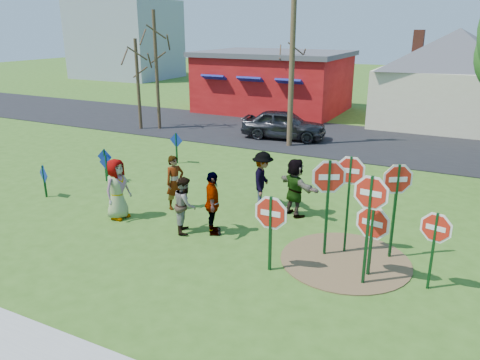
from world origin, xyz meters
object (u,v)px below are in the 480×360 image
(utility_pole, at_px, (292,55))
(person_b, at_px, (175,182))
(stop_sign_d, at_px, (397,188))
(stop_sign_a, at_px, (271,218))
(stop_sign_c, at_px, (370,205))
(stop_sign_b, at_px, (350,180))
(person_a, at_px, (117,189))
(suv, at_px, (284,124))

(utility_pole, bearing_deg, person_b, -91.99)
(stop_sign_d, height_order, utility_pole, utility_pole)
(stop_sign_a, height_order, utility_pole, utility_pole)
(stop_sign_c, bearing_deg, utility_pole, 124.73)
(stop_sign_b, bearing_deg, person_a, -177.10)
(stop_sign_c, xyz_separation_m, utility_pole, (-6.05, 11.04, 2.36))
(stop_sign_c, height_order, person_a, stop_sign_c)
(stop_sign_b, xyz_separation_m, suv, (-6.06, 10.93, -1.19))
(stop_sign_a, relative_size, suv, 0.47)
(stop_sign_a, distance_m, stop_sign_d, 3.16)
(stop_sign_a, bearing_deg, stop_sign_d, 37.06)
(stop_sign_b, distance_m, stop_sign_c, 1.56)
(stop_sign_c, distance_m, suv, 14.11)
(stop_sign_c, xyz_separation_m, person_b, (-6.37, 1.90, -1.03))
(suv, bearing_deg, stop_sign_b, -158.32)
(stop_sign_a, relative_size, stop_sign_b, 0.75)
(person_a, height_order, utility_pole, utility_pole)
(stop_sign_c, bearing_deg, suv, 125.11)
(stop_sign_d, height_order, person_b, stop_sign_d)
(stop_sign_d, bearing_deg, person_b, 145.48)
(stop_sign_b, distance_m, suv, 12.56)
(stop_sign_a, height_order, person_b, stop_sign_a)
(utility_pole, bearing_deg, stop_sign_a, -71.04)
(stop_sign_a, xyz_separation_m, stop_sign_b, (1.35, 1.72, 0.62))
(stop_sign_b, bearing_deg, stop_sign_c, -64.50)
(person_b, bearing_deg, stop_sign_a, -92.93)
(person_b, distance_m, suv, 10.39)
(stop_sign_a, distance_m, stop_sign_b, 2.27)
(stop_sign_c, relative_size, suv, 0.64)
(stop_sign_d, bearing_deg, person_a, 156.41)
(stop_sign_a, relative_size, person_a, 1.08)
(utility_pole, bearing_deg, stop_sign_d, -56.14)
(stop_sign_c, bearing_deg, person_b, 169.35)
(suv, distance_m, utility_pole, 3.79)
(person_a, relative_size, utility_pole, 0.23)
(stop_sign_a, xyz_separation_m, utility_pole, (-3.92, 11.41, 2.92))
(stop_sign_a, distance_m, suv, 13.52)
(stop_sign_a, xyz_separation_m, stop_sign_c, (2.13, 0.37, 0.57))
(utility_pole, bearing_deg, stop_sign_c, -61.26)
(person_a, bearing_deg, utility_pole, -4.41)
(stop_sign_a, bearing_deg, stop_sign_b, 50.71)
(stop_sign_c, relative_size, person_a, 1.46)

